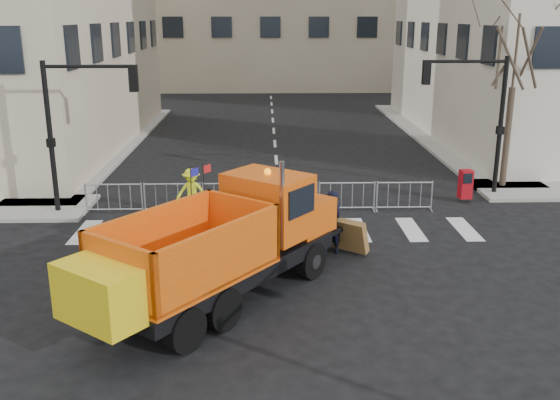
{
  "coord_description": "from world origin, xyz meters",
  "views": [
    {
      "loc": [
        -0.56,
        -14.01,
        6.88
      ],
      "look_at": [
        -0.15,
        2.5,
        1.95
      ],
      "focal_mm": 40.0,
      "sensor_mm": 36.0,
      "label": 1
    }
  ],
  "objects_px": {
    "newspaper_box": "(465,184)",
    "cop_c": "(300,235)",
    "plow_truck": "(219,244)",
    "cop_b": "(289,232)",
    "worker": "(192,192)",
    "cop_a": "(331,223)"
  },
  "relations": [
    {
      "from": "newspaper_box",
      "to": "cop_c",
      "type": "bearing_deg",
      "value": -144.15
    },
    {
      "from": "plow_truck",
      "to": "cop_b",
      "type": "height_order",
      "value": "plow_truck"
    },
    {
      "from": "cop_b",
      "to": "worker",
      "type": "xyz_separation_m",
      "value": [
        -3.22,
        3.9,
        0.11
      ]
    },
    {
      "from": "cop_b",
      "to": "newspaper_box",
      "type": "height_order",
      "value": "cop_b"
    },
    {
      "from": "cop_a",
      "to": "worker",
      "type": "xyz_separation_m",
      "value": [
        -4.48,
        3.43,
        -0.0
      ]
    },
    {
      "from": "cop_c",
      "to": "newspaper_box",
      "type": "distance_m",
      "value": 9.01
    },
    {
      "from": "cop_b",
      "to": "newspaper_box",
      "type": "bearing_deg",
      "value": -111.4
    },
    {
      "from": "cop_a",
      "to": "worker",
      "type": "distance_m",
      "value": 5.65
    },
    {
      "from": "plow_truck",
      "to": "cop_c",
      "type": "bearing_deg",
      "value": -3.44
    },
    {
      "from": "plow_truck",
      "to": "cop_b",
      "type": "distance_m",
      "value": 3.36
    },
    {
      "from": "cop_a",
      "to": "cop_b",
      "type": "distance_m",
      "value": 1.35
    },
    {
      "from": "cop_a",
      "to": "cop_b",
      "type": "xyz_separation_m",
      "value": [
        -1.26,
        -0.46,
        -0.11
      ]
    },
    {
      "from": "cop_b",
      "to": "cop_a",
      "type": "bearing_deg",
      "value": -130.72
    },
    {
      "from": "cop_c",
      "to": "cop_a",
      "type": "bearing_deg",
      "value": 171.91
    },
    {
      "from": "cop_c",
      "to": "worker",
      "type": "distance_m",
      "value": 5.52
    },
    {
      "from": "worker",
      "to": "newspaper_box",
      "type": "height_order",
      "value": "worker"
    },
    {
      "from": "cop_a",
      "to": "cop_b",
      "type": "relative_size",
      "value": 1.13
    },
    {
      "from": "cop_b",
      "to": "worker",
      "type": "height_order",
      "value": "worker"
    },
    {
      "from": "cop_b",
      "to": "cop_c",
      "type": "distance_m",
      "value": 0.47
    },
    {
      "from": "plow_truck",
      "to": "cop_b",
      "type": "bearing_deg",
      "value": 4.65
    },
    {
      "from": "plow_truck",
      "to": "newspaper_box",
      "type": "bearing_deg",
      "value": -8.06
    },
    {
      "from": "worker",
      "to": "newspaper_box",
      "type": "bearing_deg",
      "value": 13.09
    }
  ]
}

